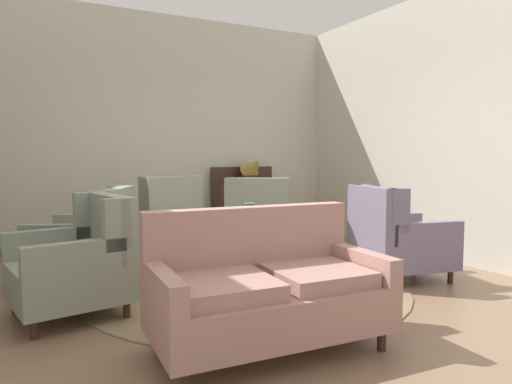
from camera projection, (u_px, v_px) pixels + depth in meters
name	position (u px, v px, depth m)	size (l,w,h in m)	color
ground	(260.00, 294.00, 4.31)	(8.33, 8.33, 0.00)	#896B51
wall_back	(164.00, 130.00, 6.80)	(5.59, 0.08, 3.32)	beige
wall_right	(407.00, 128.00, 6.22)	(0.08, 4.17, 3.32)	beige
baseboard_back	(167.00, 238.00, 6.88)	(5.43, 0.03, 0.12)	#382319
area_rug	(245.00, 286.00, 4.57)	(3.14, 3.14, 0.01)	#847051
coffee_table	(245.00, 251.00, 4.35)	(0.89, 0.89, 0.47)	#382319
porcelain_vase	(250.00, 226.00, 4.33)	(0.15, 0.15, 0.38)	#4C7A66
settee	(266.00, 290.00, 3.09)	(1.57, 0.87, 0.92)	tan
armchair_beside_settee	(89.00, 242.00, 4.67)	(1.15, 1.14, 0.96)	gray
armchair_far_left	(164.00, 225.00, 5.66)	(0.90, 0.96, 1.04)	gray
armchair_near_window	(259.00, 222.00, 5.97)	(1.11, 1.13, 1.01)	gray
armchair_near_sideboard	(78.00, 263.00, 3.74)	(0.96, 0.96, 0.96)	gray
armchair_foreground_right	(396.00, 240.00, 4.80)	(1.02, 0.92, 0.97)	slate
side_table	(317.00, 235.00, 5.15)	(0.49, 0.49, 0.67)	#382319
sideboard	(247.00, 207.00, 7.20)	(1.06, 0.40, 1.11)	#382319
gramophone	(252.00, 169.00, 7.09)	(0.37, 0.46, 0.50)	#382319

